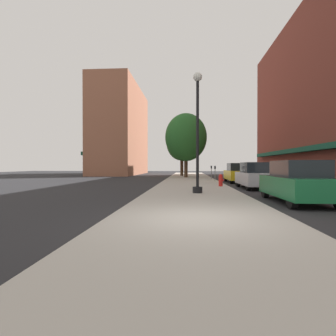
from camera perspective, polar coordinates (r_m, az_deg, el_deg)
ground_plane at (r=25.45m, az=13.75°, el=-2.77°), size 90.00×90.00×0.00m
sidewalk_slab at (r=26.08m, az=4.67°, el=-2.55°), size 4.80×50.00×0.12m
building_far_background at (r=45.66m, az=-9.68°, el=7.53°), size 6.80×18.00×14.07m
lamppost at (r=13.58m, az=6.18°, el=7.88°), size 0.48×0.48×5.90m
fire_hydrant at (r=17.99m, az=10.92°, el=-2.48°), size 0.33×0.26×0.79m
parking_meter_near at (r=26.93m, az=9.02°, el=-0.56°), size 0.14×0.09×1.31m
parking_meter_far at (r=23.43m, az=9.77°, el=-0.73°), size 0.14×0.09×1.31m
tree_near at (r=31.21m, az=3.76°, el=6.39°), size 4.71×4.71×7.24m
tree_mid at (r=36.18m, az=2.89°, el=5.20°), size 4.04×4.04×6.62m
car_green at (r=11.83m, az=25.37°, el=-2.71°), size 1.80×4.30×1.66m
car_silver at (r=18.11m, az=17.76°, el=-1.57°), size 1.80×4.30×1.66m
car_yellow at (r=24.06m, az=14.31°, el=-1.04°), size 1.80×4.30×1.66m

